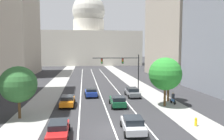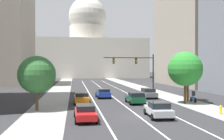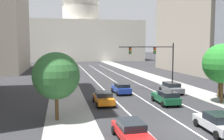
{
  "view_description": "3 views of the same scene",
  "coord_description": "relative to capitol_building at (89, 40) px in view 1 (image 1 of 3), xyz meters",
  "views": [
    {
      "loc": [
        -2.87,
        -20.87,
        7.84
      ],
      "look_at": [
        1.71,
        14.71,
        4.6
      ],
      "focal_mm": 35.14,
      "sensor_mm": 36.0,
      "label": 1
    },
    {
      "loc": [
        -6.21,
        -25.16,
        4.77
      ],
      "look_at": [
        -0.09,
        17.67,
        4.35
      ],
      "focal_mm": 42.54,
      "sensor_mm": 36.0,
      "label": 2
    },
    {
      "loc": [
        -9.98,
        -17.68,
        6.56
      ],
      "look_at": [
        -1.43,
        23.66,
        2.57
      ],
      "focal_mm": 40.82,
      "sensor_mm": 36.0,
      "label": 3
    }
  ],
  "objects": [
    {
      "name": "car_silver",
      "position": [
        1.74,
        -100.5,
        -12.56
      ],
      "size": [
        2.26,
        4.44,
        1.49
      ],
      "rotation": [
        0.0,
        0.0,
        1.52
      ],
      "color": "#B2B5BA",
      "rests_on": "ground"
    },
    {
      "name": "fire_hydrant",
      "position": [
        8.58,
        -99.74,
        -12.86
      ],
      "size": [
        0.26,
        0.35,
        0.91
      ],
      "color": "yellow",
      "rests_on": "ground"
    },
    {
      "name": "lane_stripe_right",
      "position": [
        3.48,
        -74.68,
        -13.31
      ],
      "size": [
        0.16,
        90.0,
        0.01
      ],
      "primitive_type": "cube",
      "color": "white",
      "rests_on": "ground"
    },
    {
      "name": "street_tree_mid_left",
      "position": [
        -10.29,
        -94.72,
        -9.36
      ],
      "size": [
        4.16,
        4.16,
        6.05
      ],
      "color": "#51381E",
      "rests_on": "ground"
    },
    {
      "name": "car_gray",
      "position": [
        5.23,
        -84.66,
        -12.53
      ],
      "size": [
        2.07,
        4.7,
        1.51
      ],
      "rotation": [
        0.0,
        0.0,
        1.56
      ],
      "color": "slate",
      "rests_on": "ground"
    },
    {
      "name": "lane_stripe_center",
      "position": [
        0.0,
        -74.68,
        -13.31
      ],
      "size": [
        0.16,
        90.0,
        0.01
      ],
      "primitive_type": "cube",
      "color": "white",
      "rests_on": "ground"
    },
    {
      "name": "car_green",
      "position": [
        1.74,
        -90.9,
        -12.52
      ],
      "size": [
        2.12,
        4.51,
        1.55
      ],
      "rotation": [
        0.0,
        0.0,
        1.56
      ],
      "color": "#14512D",
      "rests_on": "ground"
    },
    {
      "name": "street_tree_near_right",
      "position": [
        8.34,
        -91.49,
        -8.76
      ],
      "size": [
        4.57,
        4.57,
        6.86
      ],
      "color": "#51381E",
      "rests_on": "ground"
    },
    {
      "name": "car_blue",
      "position": [
        -1.74,
        -83.85,
        -12.56
      ],
      "size": [
        2.18,
        4.09,
        1.45
      ],
      "rotation": [
        0.0,
        0.0,
        1.61
      ],
      "color": "#1E389E",
      "rests_on": "ground"
    },
    {
      "name": "sidewalk_left",
      "position": [
        -9.15,
        -64.68,
        -13.32
      ],
      "size": [
        4.37,
        130.0,
        0.01
      ],
      "primitive_type": "cube",
      "color": "gray",
      "rests_on": "ground"
    },
    {
      "name": "lane_stripe_left",
      "position": [
        -3.48,
        -74.68,
        -13.31
      ],
      "size": [
        0.16,
        90.0,
        0.01
      ],
      "primitive_type": "cube",
      "color": "white",
      "rests_on": "ground"
    },
    {
      "name": "capitol_building",
      "position": [
        0.0,
        0.0,
        0.0
      ],
      "size": [
        53.73,
        22.56,
        38.85
      ],
      "color": "beige",
      "rests_on": "ground"
    },
    {
      "name": "car_red",
      "position": [
        -5.23,
        -100.91,
        -12.59
      ],
      "size": [
        2.06,
        4.68,
        1.4
      ],
      "rotation": [
        0.0,
        0.0,
        1.59
      ],
      "color": "red",
      "rests_on": "ground"
    },
    {
      "name": "traffic_signal_mast",
      "position": [
        4.56,
        -80.67,
        -8.31
      ],
      "size": [
        8.71,
        0.39,
        7.03
      ],
      "color": "black",
      "rests_on": "ground"
    },
    {
      "name": "car_orange",
      "position": [
        -5.23,
        -89.67,
        -12.55
      ],
      "size": [
        2.08,
        4.4,
        1.45
      ],
      "rotation": [
        0.0,
        0.0,
        1.56
      ],
      "color": "orange",
      "rests_on": "ground"
    },
    {
      "name": "cyclist",
      "position": [
        9.99,
        -90.47,
        -12.47
      ],
      "size": [
        0.38,
        1.7,
        1.72
      ],
      "rotation": [
        0.0,
        0.0,
        1.65
      ],
      "color": "black",
      "rests_on": "ground"
    },
    {
      "name": "ground_plane",
      "position": [
        0.0,
        -59.68,
        -13.32
      ],
      "size": [
        400.0,
        400.0,
        0.0
      ],
      "primitive_type": "plane",
      "color": "#2B2B2D"
    },
    {
      "name": "office_tower_far_left",
      "position": [
        -28.7,
        -47.05,
        1.94
      ],
      "size": [
        20.35,
        24.61,
        30.46
      ],
      "color": "#9E9384",
      "rests_on": "ground"
    },
    {
      "name": "street_tree_mid_right",
      "position": [
        9.96,
        -88.64,
        -8.58
      ],
      "size": [
        2.99,
        2.99,
        6.28
      ],
      "color": "#51381E",
      "rests_on": "ground"
    },
    {
      "name": "sidewalk_right",
      "position": [
        9.15,
        -64.68,
        -13.32
      ],
      "size": [
        4.37,
        130.0,
        0.01
      ],
      "primitive_type": "cube",
      "color": "gray",
      "rests_on": "ground"
    }
  ]
}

